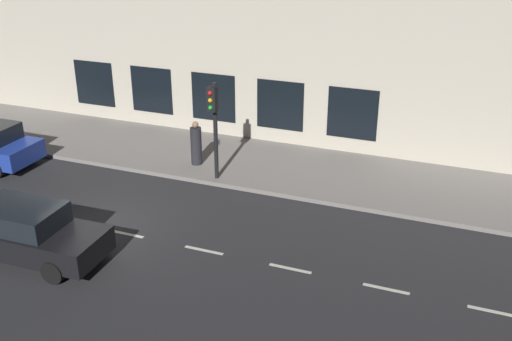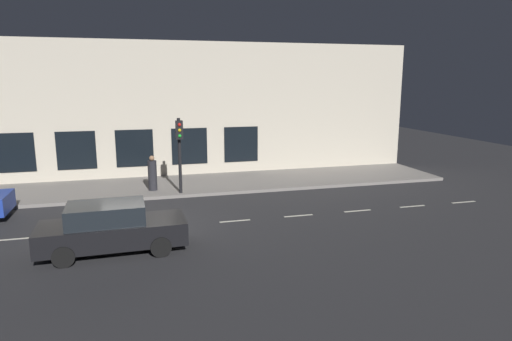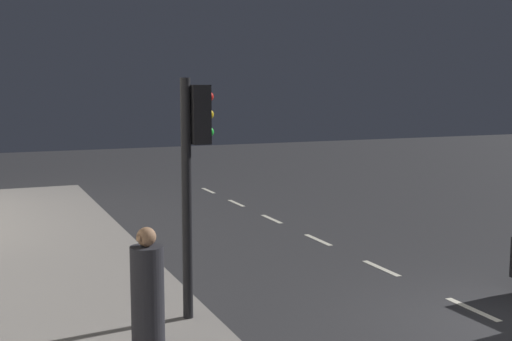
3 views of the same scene
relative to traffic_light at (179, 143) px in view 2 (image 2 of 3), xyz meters
name	(u,v)px [view 2 (image 2 of 3)]	position (x,y,z in m)	size (l,w,h in m)	color
ground_plane	(138,229)	(-4.28, 1.99, -2.52)	(60.00, 60.00, 0.00)	#28282B
sidewalk	(137,188)	(1.97, 1.99, -2.45)	(4.50, 32.00, 0.15)	gray
building_facade	(133,111)	(4.52, 1.99, 1.15)	(0.65, 32.00, 7.38)	beige
lane_centre_line	(166,227)	(-4.28, 0.99, -2.52)	(0.12, 27.20, 0.01)	beige
traffic_light	(179,143)	(0.00, 0.00, 0.00)	(0.49, 0.32, 3.49)	black
parked_car_1	(111,228)	(-6.36, 2.79, -1.73)	(1.94, 4.50, 1.58)	black
pedestrian_0	(152,175)	(1.00, 1.23, -1.61)	(0.57, 0.57, 1.67)	#232328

